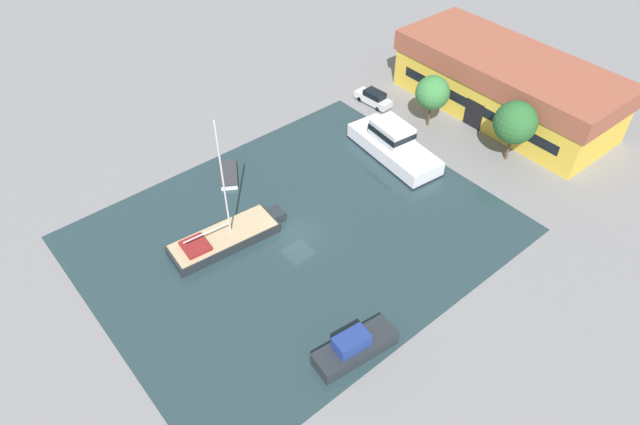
# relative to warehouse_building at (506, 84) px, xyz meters

# --- Properties ---
(ground_plane) EXTENTS (440.00, 440.00, 0.00)m
(ground_plane) POSITION_rel_warehouse_building_xyz_m (0.80, -31.11, -3.51)
(ground_plane) COLOR slate
(water_canal) EXTENTS (29.25, 36.33, 0.01)m
(water_canal) POSITION_rel_warehouse_building_xyz_m (0.80, -31.11, -3.51)
(water_canal) COLOR #23383D
(water_canal) RESTS_ON ground
(warehouse_building) EXTENTS (25.92, 10.98, 6.94)m
(warehouse_building) POSITION_rel_warehouse_building_xyz_m (0.00, 0.00, 0.00)
(warehouse_building) COLOR gold
(warehouse_building) RESTS_ON ground
(quay_tree_near_building) EXTENTS (3.77, 3.77, 6.12)m
(quay_tree_near_building) POSITION_rel_warehouse_building_xyz_m (-3.40, -8.78, 0.71)
(quay_tree_near_building) COLOR brown
(quay_tree_near_building) RESTS_ON ground
(quay_tree_by_water) EXTENTS (4.42, 4.42, 6.76)m
(quay_tree_by_water) POSITION_rel_warehouse_building_xyz_m (6.16, -7.15, 1.03)
(quay_tree_by_water) COLOR brown
(quay_tree_by_water) RESTS_ON ground
(parked_car) EXTENTS (4.88, 1.99, 1.74)m
(parked_car) POSITION_rel_warehouse_building_xyz_m (-10.65, -10.45, -2.65)
(parked_car) COLOR silver
(parked_car) RESTS_ON ground
(sailboat_moored) EXTENTS (4.20, 11.18, 12.81)m
(sailboat_moored) POSITION_rel_warehouse_building_xyz_m (-2.45, -36.72, -2.90)
(sailboat_moored) COLOR #23282D
(sailboat_moored) RESTS_ON water_canal
(motor_cruiser) EXTENTS (11.58, 5.32, 3.70)m
(motor_cruiser) POSITION_rel_warehouse_building_xyz_m (-1.99, -15.96, -2.18)
(motor_cruiser) COLOR white
(motor_cruiser) RESTS_ON water_canal
(small_dinghy) EXTENTS (4.48, 3.64, 0.65)m
(small_dinghy) POSITION_rel_warehouse_building_xyz_m (-10.03, -31.43, -3.18)
(small_dinghy) COLOR white
(small_dinghy) RESTS_ON water_canal
(cabin_boat) EXTENTS (2.95, 6.82, 2.31)m
(cabin_boat) POSITION_rel_warehouse_building_xyz_m (13.57, -35.76, -2.67)
(cabin_boat) COLOR #23282D
(cabin_boat) RESTS_ON water_canal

